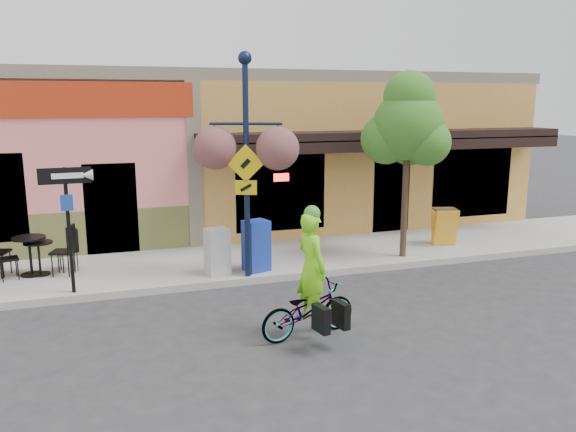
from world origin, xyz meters
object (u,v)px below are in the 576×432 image
(bicycle, at_px, (308,310))
(cyclist_rider, at_px, (311,283))
(street_tree, at_px, (406,165))
(lamp_post, at_px, (246,168))
(newspaper_box_blue, at_px, (256,246))
(newspaper_box_grey, at_px, (217,251))
(one_way_sign, at_px, (69,231))
(building, at_px, (206,148))

(bicycle, xyz_separation_m, cyclist_rider, (0.05, 0.00, 0.45))
(bicycle, relative_size, street_tree, 0.39)
(cyclist_rider, xyz_separation_m, lamp_post, (-0.31, 2.91, 1.52))
(lamp_post, relative_size, street_tree, 1.05)
(newspaper_box_blue, relative_size, street_tree, 0.25)
(newspaper_box_blue, distance_m, newspaper_box_grey, 0.84)
(one_way_sign, relative_size, newspaper_box_blue, 2.19)
(bicycle, xyz_separation_m, street_tree, (3.57, 3.27, 1.85))
(newspaper_box_grey, relative_size, street_tree, 0.23)
(newspaper_box_blue, distance_m, street_tree, 3.90)
(one_way_sign, bearing_deg, bicycle, -41.40)
(building, xyz_separation_m, lamp_post, (-0.39, -6.85, 0.16))
(bicycle, distance_m, cyclist_rider, 0.45)
(building, relative_size, newspaper_box_grey, 18.73)
(newspaper_box_blue, bearing_deg, one_way_sign, 168.07)
(building, distance_m, lamp_post, 6.86)
(bicycle, distance_m, lamp_post, 3.53)
(bicycle, bearing_deg, newspaper_box_blue, -11.56)
(newspaper_box_grey, height_order, street_tree, street_tree)
(newspaper_box_blue, xyz_separation_m, newspaper_box_grey, (-0.84, 0.03, -0.06))
(lamp_post, bearing_deg, cyclist_rider, -62.59)
(building, relative_size, bicycle, 10.82)
(cyclist_rider, relative_size, street_tree, 0.42)
(building, bearing_deg, newspaper_box_blue, -91.05)
(street_tree, bearing_deg, newspaper_box_grey, -179.92)
(cyclist_rider, bearing_deg, one_way_sign, 40.03)
(building, height_order, newspaper_box_grey, building)
(lamp_post, distance_m, newspaper_box_grey, 1.90)
(building, relative_size, newspaper_box_blue, 16.63)
(building, bearing_deg, bicycle, -90.74)
(one_way_sign, bearing_deg, newspaper_box_blue, 1.77)
(bicycle, relative_size, newspaper_box_blue, 1.54)
(cyclist_rider, height_order, newspaper_box_blue, cyclist_rider)
(street_tree, bearing_deg, one_way_sign, -177.57)
(building, height_order, newspaper_box_blue, building)
(lamp_post, xyz_separation_m, newspaper_box_blue, (0.27, 0.32, -1.72))
(building, height_order, cyclist_rider, building)
(bicycle, bearing_deg, lamp_post, -6.30)
(one_way_sign, relative_size, street_tree, 0.56)
(one_way_sign, bearing_deg, lamp_post, -3.28)
(lamp_post, height_order, newspaper_box_blue, lamp_post)
(bicycle, height_order, newspaper_box_grey, newspaper_box_grey)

